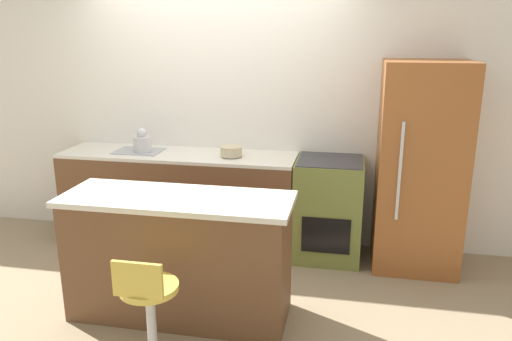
{
  "coord_description": "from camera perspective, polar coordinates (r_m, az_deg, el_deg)",
  "views": [
    {
      "loc": [
        1.27,
        -4.03,
        2.04
      ],
      "look_at": [
        0.54,
        -0.29,
        0.96
      ],
      "focal_mm": 35.0,
      "sensor_mm": 36.0,
      "label": 1
    }
  ],
  "objects": [
    {
      "name": "kitchen_island",
      "position": [
        3.71,
        -8.78,
        -9.65
      ],
      "size": [
        1.64,
        0.59,
        0.92
      ],
      "color": "brown",
      "rests_on": "ground_plane"
    },
    {
      "name": "oven_range",
      "position": [
        4.62,
        8.26,
        -4.36
      ],
      "size": [
        0.6,
        0.6,
        0.93
      ],
      "color": "olive",
      "rests_on": "ground_plane"
    },
    {
      "name": "wall_back",
      "position": [
        4.89,
        -4.12,
        7.03
      ],
      "size": [
        8.0,
        0.06,
        2.6
      ],
      "color": "white",
      "rests_on": "ground_plane"
    },
    {
      "name": "back_counter",
      "position": [
        4.89,
        -8.72,
        -3.27
      ],
      "size": [
        2.24,
        0.58,
        0.93
      ],
      "color": "brown",
      "rests_on": "ground_plane"
    },
    {
      "name": "stool_chair",
      "position": [
        3.23,
        -12.11,
        -15.36
      ],
      "size": [
        0.36,
        0.36,
        0.77
      ],
      "color": "#B7B7BC",
      "rests_on": "ground_plane"
    },
    {
      "name": "refrigerator",
      "position": [
        4.5,
        18.23,
        0.31
      ],
      "size": [
        0.71,
        0.66,
        1.8
      ],
      "color": "#995628",
      "rests_on": "ground_plane"
    },
    {
      "name": "mixing_bowl",
      "position": [
        4.57,
        -2.86,
        2.23
      ],
      "size": [
        0.2,
        0.2,
        0.09
      ],
      "color": "#C1B28E",
      "rests_on": "back_counter"
    },
    {
      "name": "kettle",
      "position": [
        4.84,
        -12.85,
        3.16
      ],
      "size": [
        0.17,
        0.17,
        0.22
      ],
      "color": "silver",
      "rests_on": "back_counter"
    },
    {
      "name": "ground_plane",
      "position": [
        4.69,
        -5.84,
        -10.08
      ],
      "size": [
        14.0,
        14.0,
        0.0
      ],
      "primitive_type": "plane",
      "color": "#998466"
    }
  ]
}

